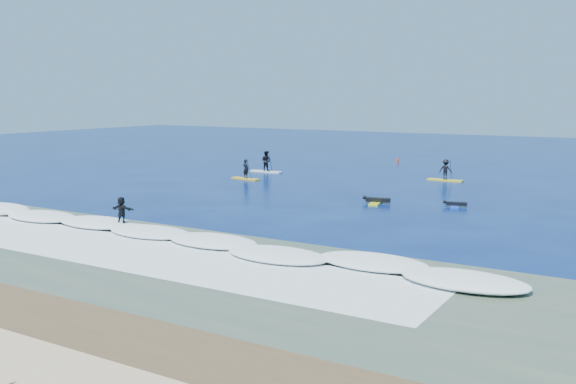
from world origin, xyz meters
The scene contains 11 objects.
ground centered at (0.00, 0.00, 0.00)m, with size 160.00×160.00×0.00m, color #031247.
shallow_water centered at (0.00, -14.00, 0.01)m, with size 90.00×13.00×0.01m, color #374B3E.
breaking_wave centered at (0.00, -10.00, 0.00)m, with size 40.00×6.00×0.30m, color white.
whitewater centered at (0.00, -13.00, 0.00)m, with size 34.00×5.00×0.02m, color silver.
sup_paddler_left centered at (-6.98, 10.21, 0.60)m, with size 2.80×1.09×1.91m.
sup_paddler_center centered at (-8.29, 15.31, 0.83)m, with size 3.18×0.81×2.23m.
sup_paddler_right centered at (7.49, 17.87, 0.79)m, with size 2.90×0.83×2.02m.
prone_paddler_near centered at (7.04, 4.78, 0.16)m, with size 1.80×2.34×0.47m.
prone_paddler_far centered at (11.81, 6.04, 0.13)m, with size 1.48×1.93×0.39m.
wave_surfer centered at (-1.29, -9.41, 0.86)m, with size 2.19×0.92×1.54m.
marker_buoy centered at (-1.01, 29.05, 0.26)m, with size 0.25×0.25×0.59m.
Camera 1 is at (23.16, -33.21, 6.94)m, focal length 40.00 mm.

